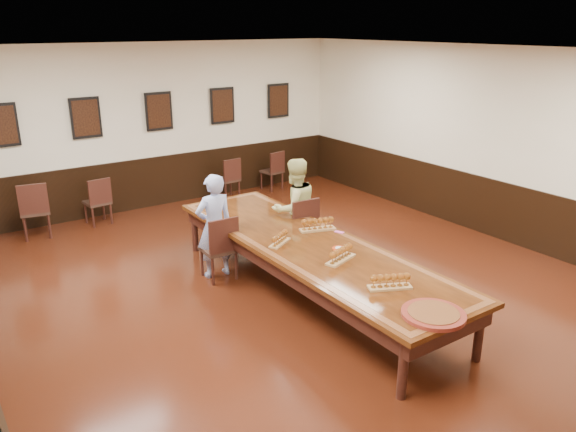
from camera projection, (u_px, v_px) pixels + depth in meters
floor at (309, 295)px, 7.70m from camera, size 8.00×10.00×0.02m
ceiling at (312, 51)px, 6.65m from camera, size 8.00×10.00×0.02m
wall_back at (159, 126)px, 11.07m from camera, size 8.00×0.02×3.20m
wall_right at (503, 145)px, 9.33m from camera, size 0.02×10.00×3.20m
chair_man at (218, 247)px, 8.06m from camera, size 0.47×0.51×0.96m
chair_woman at (298, 228)px, 8.74m from camera, size 0.50×0.54×1.01m
spare_chair_a at (35, 209)px, 9.63m from camera, size 0.55×0.58×1.00m
spare_chair_b at (97, 201)px, 10.28m from camera, size 0.46×0.49×0.89m
spare_chair_c at (228, 178)px, 11.80m from camera, size 0.44×0.47×0.88m
spare_chair_d at (272, 170)px, 12.47m from camera, size 0.47×0.50×0.87m
person_man at (214, 226)px, 8.05m from camera, size 0.58×0.39×1.54m
person_woman at (295, 208)px, 8.74m from camera, size 0.81×0.65×1.59m
pink_phone at (339, 232)px, 7.85m from camera, size 0.11×0.14×0.01m
wainscoting at (309, 261)px, 7.53m from camera, size 8.00×10.00×1.00m
conference_table at (309, 253)px, 7.50m from camera, size 1.40×5.00×0.76m
posters at (159, 111)px, 10.92m from camera, size 6.14×0.04×0.74m
flight_a at (280, 239)px, 7.42m from camera, size 0.42×0.31×0.16m
flight_b at (318, 225)px, 7.90m from camera, size 0.53×0.30×0.19m
flight_c at (341, 255)px, 6.89m from camera, size 0.50×0.29×0.18m
flight_d at (390, 282)px, 6.17m from camera, size 0.50×0.34×0.18m
red_plate_grp at (339, 249)px, 7.27m from camera, size 0.18×0.18×0.02m
carved_platter at (433, 314)px, 5.60m from camera, size 0.72×0.72×0.05m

